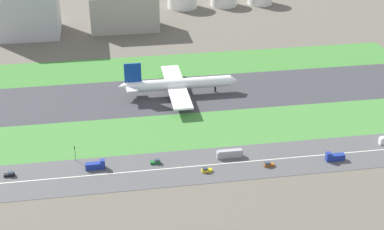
% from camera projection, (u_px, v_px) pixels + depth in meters
% --- Properties ---
extents(ground_plane, '(800.00, 800.00, 0.00)m').
position_uv_depth(ground_plane, '(182.00, 94.00, 315.68)').
color(ground_plane, '#5B564C').
extents(runway, '(280.00, 46.00, 0.10)m').
position_uv_depth(runway, '(182.00, 94.00, 315.66)').
color(runway, '#38383D').
rests_on(runway, ground_plane).
extents(grass_median_north, '(280.00, 36.00, 0.10)m').
position_uv_depth(grass_median_north, '(172.00, 66.00, 351.57)').
color(grass_median_north, '#3D7A33').
rests_on(grass_median_north, ground_plane).
extents(grass_median_south, '(280.00, 36.00, 0.10)m').
position_uv_depth(grass_median_south, '(194.00, 130.00, 279.74)').
color(grass_median_south, '#427F38').
rests_on(grass_median_south, ground_plane).
extents(highway, '(280.00, 28.00, 0.10)m').
position_uv_depth(highway, '(207.00, 165.00, 251.71)').
color(highway, '#4C4C4F').
rests_on(highway, ground_plane).
extents(highway_centerline, '(266.00, 0.50, 0.01)m').
position_uv_depth(highway_centerline, '(207.00, 165.00, 251.68)').
color(highway_centerline, silver).
rests_on(highway_centerline, highway).
extents(airliner, '(65.00, 56.00, 19.70)m').
position_uv_depth(airliner, '(177.00, 84.00, 312.39)').
color(airliner, white).
rests_on(airliner, runway).
extents(truck_1, '(8.40, 2.50, 4.00)m').
position_uv_depth(truck_1, '(335.00, 157.00, 254.65)').
color(truck_1, navy).
rests_on(truck_1, highway).
extents(car_2, '(4.40, 1.80, 2.00)m').
position_uv_depth(car_2, '(206.00, 170.00, 246.77)').
color(car_2, yellow).
rests_on(car_2, highway).
extents(car_1, '(4.40, 1.80, 2.00)m').
position_uv_depth(car_1, '(156.00, 162.00, 252.58)').
color(car_1, '#19662D').
rests_on(car_1, highway).
extents(car_3, '(4.40, 1.80, 2.00)m').
position_uv_depth(car_3, '(269.00, 164.00, 250.70)').
color(car_3, brown).
rests_on(car_3, highway).
extents(truck_0, '(8.40, 2.50, 4.00)m').
position_uv_depth(truck_0, '(96.00, 165.00, 248.54)').
color(truck_0, navy).
rests_on(truck_0, highway).
extents(bus_1, '(11.60, 2.50, 3.50)m').
position_uv_depth(bus_1, '(230.00, 154.00, 256.89)').
color(bus_1, '#99999E').
rests_on(bus_1, highway).
extents(car_0, '(4.40, 1.80, 2.00)m').
position_uv_depth(car_0, '(10.00, 174.00, 243.73)').
color(car_0, black).
rests_on(car_0, highway).
extents(traffic_light, '(0.36, 0.50, 7.20)m').
position_uv_depth(traffic_light, '(75.00, 152.00, 253.09)').
color(traffic_light, '#4C4C51').
rests_on(traffic_light, highway).
extents(terminal_building, '(42.08, 36.15, 42.18)m').
position_uv_depth(terminal_building, '(26.00, 4.00, 392.92)').
color(terminal_building, '#B2B2B7').
rests_on(terminal_building, ground_plane).
extents(hangar_building, '(47.31, 24.89, 25.54)m').
position_uv_depth(hangar_building, '(124.00, 11.00, 406.20)').
color(hangar_building, '#9E998E').
rests_on(hangar_building, ground_plane).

